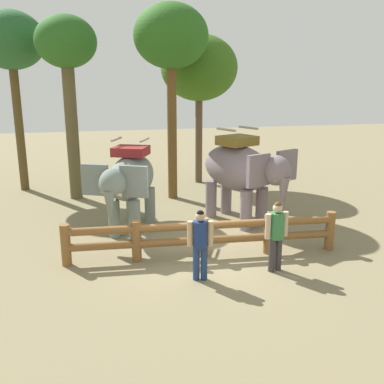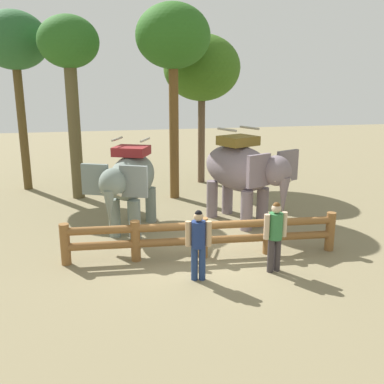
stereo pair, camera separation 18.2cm
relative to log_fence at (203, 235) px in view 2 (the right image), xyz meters
name	(u,v)px [view 2 (the right image)]	position (x,y,z in m)	size (l,w,h in m)	color
ground_plane	(203,257)	(0.00, 0.00, -0.61)	(60.00, 60.00, 0.00)	#7A6F4F
log_fence	(203,235)	(0.00, 0.00, 0.00)	(7.07, 0.81, 1.05)	brown
elephant_near_left	(130,181)	(-1.63, 2.41, 0.96)	(2.48, 3.29, 2.78)	slate
elephant_center	(242,171)	(1.85, 2.41, 1.09)	(2.67, 3.57, 3.02)	slate
tourist_woman_in_black	(198,240)	(-0.42, -1.25, 0.35)	(0.58, 0.38, 1.66)	navy
tourist_man_in_blue	(275,232)	(1.43, -1.20, 0.38)	(0.60, 0.38, 1.71)	#363032
tree_far_left	(173,40)	(0.33, 5.91, 5.22)	(2.68, 2.68, 7.10)	brown
tree_back_center	(14,43)	(-5.44, 8.60, 5.21)	(2.63, 2.63, 7.05)	brown
tree_far_right	(69,52)	(-3.31, 6.72, 4.81)	(2.18, 2.18, 6.69)	brown
tree_deep_back	(202,69)	(1.97, 8.25, 4.30)	(3.24, 3.24, 6.32)	brown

